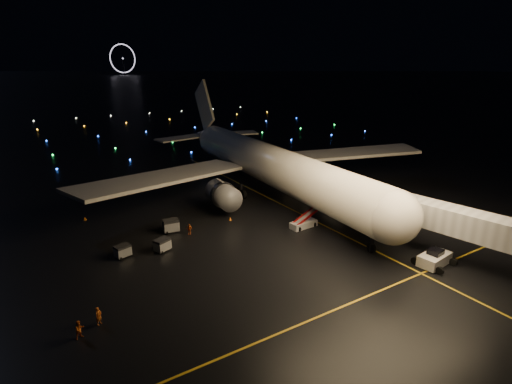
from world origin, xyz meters
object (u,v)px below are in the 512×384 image
Objects in this scene: crew_b at (80,329)px; baggage_cart_1 at (162,245)px; belt_loader at (304,218)px; baggage_cart_2 at (123,251)px; airliner at (260,140)px; baggage_cart_0 at (171,226)px; crew_c at (189,229)px; pushback_tug at (435,257)px; crew_a at (99,316)px.

crew_b is 16.99m from baggage_cart_1.
belt_loader is 24.87m from baggage_cart_2.
airliner is 29.21m from baggage_cart_1.
airliner reaches higher than crew_b.
crew_b is 22.85m from baggage_cart_0.
belt_loader is at bearing 26.09° from crew_c.
belt_loader is 18.81m from baggage_cart_0.
belt_loader is 2.80× the size of baggage_cart_0.
baggage_cart_1 is (-25.74, 20.43, -0.20)m from pushback_tug.
baggage_cart_2 is (5.29, 12.27, -0.12)m from crew_a.
airliner is 15.77× the size of pushback_tug.
crew_c is 0.82× the size of baggage_cart_1.
crew_a reaches higher than crew_b.
belt_loader reaches higher than baggage_cart_1.
pushback_tug is at bearing -74.04° from belt_loader.
crew_a is 2.07m from crew_b.
belt_loader is 3.84× the size of crew_c.
pushback_tug is (1.90, -34.95, -8.41)m from airliner.
pushback_tug is at bearing -50.94° from baggage_cart_2.
airliner is at bearing 80.77° from crew_c.
pushback_tug is 18.00m from belt_loader.
crew_b is (-35.54, -26.83, -8.55)m from airliner.
baggage_cart_0 reaches higher than crew_b.
crew_b is at bearing -133.61° from baggage_cart_2.
crew_c is at bearing -42.16° from baggage_cart_0.
crew_c is 5.75m from baggage_cart_1.
crew_b is 22.59m from crew_c.
crew_a is at bearing -121.57° from baggage_cart_0.
pushback_tug is at bearing -83.23° from airliner.
crew_a is 20.89m from baggage_cart_0.
belt_loader reaches higher than pushback_tug.
belt_loader is 16.25m from crew_c.
crew_c is (-18.93, -11.53, -8.64)m from airliner.
belt_loader reaches higher than crew_a.
belt_loader is at bearing -26.05° from baggage_cart_2.
baggage_cart_1 is at bearing 11.46° from crew_a.
crew_b is 0.96× the size of baggage_cart_2.
crew_c is at bearing -4.07° from baggage_cart_2.
baggage_cart_1 is (-23.84, -14.51, -8.61)m from airliner.
belt_loader is at bearing -98.97° from airliner.
pushback_tug is at bearing 1.07° from crew_c.
baggage_cart_1 is (-3.07, -5.11, -0.10)m from baggage_cart_0.
pushback_tug is 2.44× the size of crew_b.
baggage_cart_0 is at bearing -151.98° from airliner.
baggage_cart_1 is (9.93, 11.25, -0.08)m from crew_a.
crew_a reaches higher than baggage_cart_2.
pushback_tug reaches higher than crew_b.
pushback_tug is 31.34m from crew_c.
crew_a is 13.36m from baggage_cart_2.
pushback_tug is 2.71× the size of crew_c.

